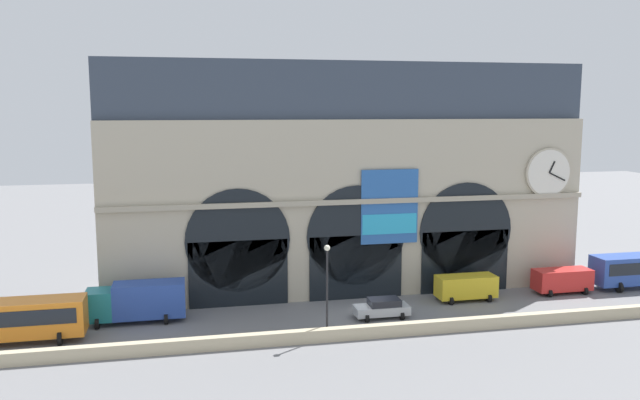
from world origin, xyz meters
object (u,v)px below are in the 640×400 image
Objects in this scene: box_truck_west at (138,301)px; van_east at (562,280)px; bus_westmost at (4,320)px; street_lamp_quayside at (327,279)px; van_mideast at (466,286)px; car_center at (382,308)px.

van_east is at bearing 0.15° from box_truck_west.
street_lamp_quayside is at bearing -8.77° from bus_westmost.
street_lamp_quayside is at bearing -24.96° from box_truck_west.
bus_westmost is 2.12× the size of van_east.
van_mideast is (36.53, 2.77, -0.54)m from bus_westmost.
car_center is 0.85× the size of van_east.
bus_westmost is 36.64m from van_mideast.
box_truck_west is (8.95, 2.90, -0.08)m from bus_westmost.
street_lamp_quayside reaches higher than van_east.
van_east is (37.05, 0.10, -0.45)m from box_truck_west.
bus_westmost is 1.59× the size of street_lamp_quayside.
box_truck_west is 37.06m from van_east.
bus_westmost is 2.50× the size of car_center.
street_lamp_quayside is (-13.84, -6.27, 3.17)m from van_mideast.
van_mideast is 15.52m from street_lamp_quayside.
box_truck_west is 1.70× the size of car_center.
street_lamp_quayside is at bearing -164.42° from van_east.
car_center is at bearing -0.28° from bus_westmost.
van_east is 0.75× the size of street_lamp_quayside.
van_east is (9.47, 0.23, 0.00)m from van_mideast.
van_mideast is at bearing -178.64° from van_east.
box_truck_west is at bearing -179.85° from van_east.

